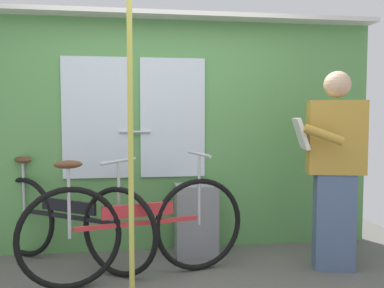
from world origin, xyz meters
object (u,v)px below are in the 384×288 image
bicycle_leaning_behind (137,228)px  passenger_reading_newspaper (334,166)px  bicycle_near_door (68,221)px  trash_bin_by_wall (196,219)px  handrail_pole (131,145)px

bicycle_leaning_behind → passenger_reading_newspaper: (1.59, 0.00, 0.45)m
passenger_reading_newspaper → bicycle_near_door: bearing=4.3°
bicycle_near_door → bicycle_leaning_behind: bearing=1.5°
trash_bin_by_wall → handrail_pole: bearing=-120.4°
bicycle_leaning_behind → handrail_pole: size_ratio=0.81×
bicycle_leaning_behind → bicycle_near_door: bearing=132.9°
passenger_reading_newspaper → trash_bin_by_wall: 1.29m
passenger_reading_newspaper → trash_bin_by_wall: passenger_reading_newspaper is taller
bicycle_leaning_behind → trash_bin_by_wall: (0.53, 0.52, -0.08)m
handrail_pole → passenger_reading_newspaper: bearing=15.8°
bicycle_leaning_behind → trash_bin_by_wall: size_ratio=2.71×
bicycle_near_door → trash_bin_by_wall: bicycle_near_door is taller
trash_bin_by_wall → bicycle_near_door: bearing=-172.8°
bicycle_leaning_behind → handrail_pole: handrail_pole is taller
passenger_reading_newspaper → handrail_pole: 1.71m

